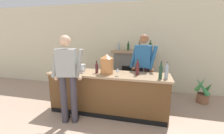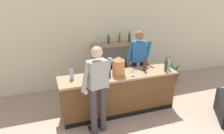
% 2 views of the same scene
% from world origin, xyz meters
% --- Properties ---
extents(wall_back_panel, '(12.00, 0.07, 2.75)m').
position_xyz_m(wall_back_panel, '(0.00, 4.45, 1.38)').
color(wall_back_panel, beige).
rests_on(wall_back_panel, ground_plane).
extents(bar_counter, '(2.68, 0.67, 0.93)m').
position_xyz_m(bar_counter, '(-0.04, 2.73, 0.47)').
color(bar_counter, brown).
rests_on(bar_counter, ground_plane).
extents(fireplace_stone, '(1.29, 0.52, 1.62)m').
position_xyz_m(fireplace_stone, '(0.37, 4.19, 0.67)').
color(fireplace_stone, slate).
rests_on(fireplace_stone, ground_plane).
extents(potted_plant_corner, '(0.47, 0.52, 0.69)m').
position_xyz_m(potted_plant_corner, '(2.26, 3.81, 0.28)').
color(potted_plant_corner, '#936043').
rests_on(potted_plant_corner, ground_plane).
extents(person_customer, '(0.64, 0.37, 1.76)m').
position_xyz_m(person_customer, '(-0.69, 2.15, 0.98)').
color(person_customer, '#3D3840').
rests_on(person_customer, ground_plane).
extents(person_bartender, '(0.65, 0.37, 1.78)m').
position_xyz_m(person_bartender, '(0.70, 3.25, 0.99)').
color(person_bartender, '#2D1C23').
rests_on(person_bartender, ground_plane).
extents(copper_dispenser, '(0.29, 0.32, 0.42)m').
position_xyz_m(copper_dispenser, '(-0.05, 2.71, 1.15)').
color(copper_dispenser, '#C67E44').
rests_on(copper_dispenser, bar_counter).
extents(ice_bucket_steel, '(0.20, 0.20, 0.16)m').
position_xyz_m(ice_bucket_steel, '(-0.69, 2.78, 1.01)').
color(ice_bucket_steel, silver).
rests_on(ice_bucket_steel, bar_counter).
extents(wine_bottle_burgundy_dark, '(0.07, 0.07, 0.28)m').
position_xyz_m(wine_bottle_burgundy_dark, '(-0.28, 2.68, 1.06)').
color(wine_bottle_burgundy_dark, '#502327').
rests_on(wine_bottle_burgundy_dark, bar_counter).
extents(wine_bottle_merlot_tall, '(0.07, 0.07, 0.34)m').
position_xyz_m(wine_bottle_merlot_tall, '(1.06, 2.56, 1.08)').
color(wine_bottle_merlot_tall, '#1E402C').
rests_on(wine_bottle_merlot_tall, bar_counter).
extents(wine_bottle_riesling_slim, '(0.07, 0.07, 0.33)m').
position_xyz_m(wine_bottle_riesling_slim, '(1.18, 2.61, 1.08)').
color(wine_bottle_riesling_slim, '#A1AFC2').
rests_on(wine_bottle_riesling_slim, bar_counter).
extents(wine_bottle_chardonnay_pale, '(0.08, 0.08, 0.30)m').
position_xyz_m(wine_bottle_chardonnay_pale, '(-1.07, 2.80, 1.07)').
color(wine_bottle_chardonnay_pale, '#AAB9BF').
rests_on(wine_bottle_chardonnay_pale, bar_counter).
extents(wine_bottle_rose_blush, '(0.08, 0.08, 0.35)m').
position_xyz_m(wine_bottle_rose_blush, '(0.61, 2.74, 1.09)').
color(wine_bottle_rose_blush, '#4F1D20').
rests_on(wine_bottle_rose_blush, bar_counter).
extents(wine_glass_by_dispenser, '(0.09, 0.09, 0.16)m').
position_xyz_m(wine_glass_by_dispenser, '(-0.59, 2.61, 1.05)').
color(wine_glass_by_dispenser, silver).
rests_on(wine_glass_by_dispenser, bar_counter).
extents(wine_glass_near_bucket, '(0.08, 0.08, 0.17)m').
position_xyz_m(wine_glass_near_bucket, '(0.22, 2.56, 1.06)').
color(wine_glass_near_bucket, silver).
rests_on(wine_glass_near_bucket, bar_counter).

